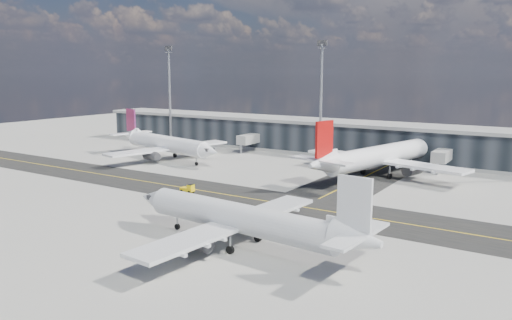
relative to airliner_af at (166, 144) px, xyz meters
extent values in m
plane|color=gray|center=(31.10, -25.37, -3.83)|extent=(300.00, 300.00, 0.00)
cube|color=black|center=(31.10, -21.37, -3.82)|extent=(180.00, 14.00, 0.02)
cube|color=black|center=(49.10, 9.63, -3.82)|extent=(14.00, 50.00, 0.02)
cube|color=yellow|center=(31.10, -21.37, -3.80)|extent=(180.00, 0.25, 0.01)
cube|color=yellow|center=(49.10, 9.63, -3.80)|extent=(0.25, 50.00, 0.01)
cube|color=black|center=(31.10, 29.63, 0.17)|extent=(150.00, 12.00, 8.00)
cube|color=gray|center=(31.10, 29.63, 4.57)|extent=(152.00, 13.00, 0.80)
cube|color=gray|center=(31.10, 29.63, -3.43)|extent=(150.00, 12.20, 0.80)
cube|color=gray|center=(11.10, 21.63, -0.33)|extent=(3.00, 10.00, 2.40)
cylinder|color=gray|center=(11.10, 16.63, -2.63)|extent=(0.60, 0.60, 2.40)
cube|color=gray|center=(61.10, 21.63, -0.33)|extent=(3.00, 10.00, 2.40)
cylinder|color=gray|center=(61.10, 16.63, -2.63)|extent=(0.60, 0.60, 2.40)
cylinder|color=gray|center=(-18.90, 22.63, 10.17)|extent=(0.70, 0.70, 28.00)
cube|color=#2D2D30|center=(-18.90, 22.63, 24.37)|extent=(2.50, 0.50, 1.40)
cylinder|color=gray|center=(31.10, 22.63, 10.17)|extent=(0.70, 0.70, 28.00)
cube|color=#2D2D30|center=(31.10, 22.63, 24.37)|extent=(2.50, 0.50, 1.40)
cylinder|color=white|center=(0.58, -0.13, 0.07)|extent=(29.37, 10.32, 3.90)
cone|color=white|center=(16.73, -3.83, 0.07)|extent=(5.62, 4.89, 3.90)
cone|color=white|center=(-16.05, 3.67, 0.65)|extent=(6.57, 5.11, 3.90)
cube|color=white|center=(1.53, -0.35, -0.91)|extent=(12.14, 33.39, 0.49)
cylinder|color=#2D2D30|center=(3.78, 5.13, -1.98)|extent=(4.49, 3.10, 2.24)
cylinder|color=#2D2D30|center=(1.17, -6.27, -1.98)|extent=(4.49, 3.10, 2.24)
cube|color=silver|center=(3.78, 5.13, -1.20)|extent=(1.99, 0.81, 0.78)
cube|color=silver|center=(1.17, -6.27, -1.20)|extent=(1.99, 0.81, 0.78)
cube|color=#6B2151|center=(-15.58, 3.56, 4.75)|extent=(4.09, 1.34, 6.04)
cube|color=white|center=(-16.05, 3.67, 1.24)|extent=(5.27, 12.01, 0.34)
cube|color=#2D2D30|center=(16.25, -3.72, 0.46)|extent=(2.38, 2.53, 0.68)
cylinder|color=gray|center=(11.98, -2.74, -2.66)|extent=(0.28, 0.28, 1.95)
cylinder|color=black|center=(11.98, -2.74, -3.39)|extent=(0.93, 0.53, 0.88)
cylinder|color=black|center=(0.28, 2.94, -3.30)|extent=(1.15, 0.71, 1.07)
cylinder|color=black|center=(-1.03, -2.76, -3.30)|extent=(1.15, 0.71, 1.07)
cylinder|color=white|center=(51.27, 8.78, 0.43)|extent=(11.97, 32.04, 4.26)
cone|color=white|center=(55.71, 26.35, 0.43)|extent=(5.44, 6.21, 4.26)
cone|color=white|center=(46.70, -9.30, 1.07)|extent=(5.70, 7.24, 4.26)
cube|color=white|center=(51.53, 9.81, -0.63)|extent=(36.44, 14.05, 0.53)
cylinder|color=#2D2D30|center=(45.59, 12.41, -1.81)|extent=(3.47, 4.94, 2.45)
cylinder|color=#2D2D30|center=(57.99, 9.28, -1.81)|extent=(3.47, 4.94, 2.45)
cube|color=silver|center=(45.59, 12.41, -0.95)|extent=(0.94, 2.17, 0.85)
cube|color=silver|center=(57.99, 9.28, -0.95)|extent=(0.94, 2.17, 0.85)
cube|color=#A80D0B|center=(46.83, -8.79, 5.55)|extent=(1.56, 4.46, 6.61)
cube|color=white|center=(46.70, -9.30, 1.71)|extent=(13.13, 6.03, 0.37)
cube|color=#2D2D30|center=(55.58, 25.83, 0.86)|extent=(2.80, 2.64, 0.75)
cylinder|color=gray|center=(54.41, 21.18, -2.55)|extent=(0.31, 0.31, 2.13)
cylinder|color=black|center=(54.41, 21.18, -3.35)|extent=(0.60, 1.02, 0.96)
cylinder|color=black|center=(47.91, 8.53, -3.25)|extent=(0.80, 1.27, 1.17)
cylinder|color=black|center=(54.11, 6.96, -3.25)|extent=(0.80, 1.27, 1.17)
cylinder|color=silver|center=(50.90, -41.77, -0.20)|extent=(27.43, 5.77, 3.63)
cone|color=silver|center=(35.52, -40.55, -0.20)|extent=(4.81, 3.98, 3.63)
cone|color=silver|center=(66.74, -43.02, 0.34)|extent=(5.71, 4.05, 3.63)
cube|color=silver|center=(50.00, -41.70, -1.11)|extent=(6.96, 31.12, 0.45)
cylinder|color=#2D2D30|center=(48.66, -47.05, -2.11)|extent=(3.96, 2.38, 2.09)
cylinder|color=#2D2D30|center=(49.52, -36.20, -2.11)|extent=(3.96, 2.38, 2.09)
cube|color=silver|center=(48.66, -47.05, -1.38)|extent=(1.84, 0.51, 0.73)
cube|color=silver|center=(49.52, -36.20, -1.38)|extent=(1.84, 0.51, 0.73)
cube|color=silver|center=(66.28, -42.99, 4.15)|extent=(3.83, 0.71, 5.63)
cube|color=silver|center=(66.74, -43.02, 0.89)|extent=(3.39, 11.06, 0.32)
cube|color=#2D2D30|center=(35.98, -40.59, 0.16)|extent=(1.97, 2.13, 0.64)
cylinder|color=gray|center=(40.05, -40.91, -2.74)|extent=(0.23, 0.23, 1.82)
cylinder|color=black|center=(40.05, -40.91, -3.42)|extent=(0.84, 0.38, 0.82)
cylinder|color=black|center=(51.59, -44.56, -3.33)|extent=(1.03, 0.53, 1.00)
cylinder|color=black|center=(52.02, -39.13, -3.33)|extent=(1.03, 0.53, 1.00)
cube|color=yellow|center=(27.46, -24.06, -3.19)|extent=(2.60, 1.25, 0.60)
cube|color=yellow|center=(28.23, -24.05, -2.63)|extent=(0.97, 1.14, 0.77)
cube|color=black|center=(28.23, -24.05, -2.33)|extent=(0.88, 1.09, 0.21)
cylinder|color=black|center=(28.31, -23.49, -3.53)|extent=(0.61, 0.23, 0.60)
cylinder|color=black|center=(28.33, -24.60, -3.53)|extent=(0.61, 0.23, 0.60)
cylinder|color=black|center=(26.59, -23.52, -3.53)|extent=(0.61, 0.23, 0.60)
cylinder|color=black|center=(26.61, -24.64, -3.53)|extent=(0.61, 0.23, 0.60)
imported|color=white|center=(37.07, 18.60, -3.08)|extent=(4.61, 5.99, 1.51)
camera|label=1|loc=(84.67, -90.28, 17.48)|focal=35.00mm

